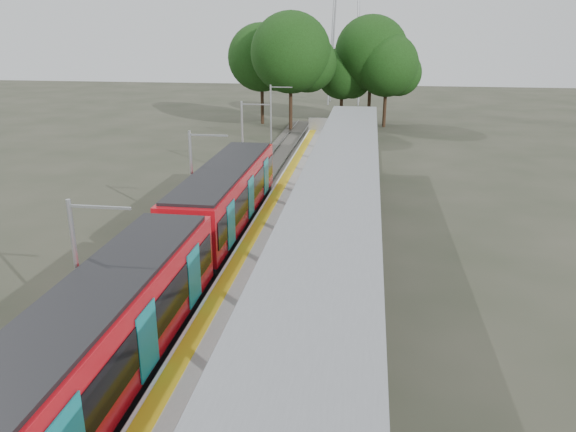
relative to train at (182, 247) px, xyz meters
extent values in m
cube|color=#59544C|center=(0.00, 8.22, -1.93)|extent=(3.00, 70.00, 0.24)
cube|color=gray|center=(4.50, 8.22, -1.55)|extent=(6.00, 50.00, 1.00)
cube|color=gold|center=(1.95, 8.22, -1.04)|extent=(0.60, 50.00, 0.02)
cube|color=#9EA0A5|center=(4.50, 33.17, -0.45)|extent=(6.00, 0.10, 1.20)
cube|color=black|center=(0.00, -7.02, -1.40)|extent=(2.50, 13.50, 0.70)
cube|color=red|center=(0.00, -7.02, 0.20)|extent=(2.65, 13.50, 2.50)
cube|color=black|center=(0.00, -7.02, 0.25)|extent=(2.72, 12.96, 1.20)
cube|color=black|center=(0.00, -7.02, 1.50)|extent=(2.40, 12.82, 0.15)
cube|color=#0D7882|center=(1.36, -7.02, 0.05)|extent=(0.04, 1.30, 2.00)
cube|color=black|center=(0.00, 7.08, -1.40)|extent=(2.50, 13.50, 0.70)
cube|color=red|center=(0.00, 7.08, 0.20)|extent=(2.65, 13.50, 2.50)
cube|color=black|center=(0.00, 7.08, 0.25)|extent=(2.72, 12.96, 1.20)
cube|color=black|center=(0.00, 7.08, 1.50)|extent=(2.40, 12.83, 0.15)
cube|color=#0D7882|center=(1.36, 7.08, 0.05)|extent=(0.04, 1.30, 2.00)
cylinder|color=black|center=(0.00, 2.36, -1.70)|extent=(2.20, 0.70, 0.70)
cube|color=black|center=(0.00, 0.03, -0.05)|extent=(2.30, 0.80, 2.40)
cube|color=#9EA0A5|center=(6.50, -9.78, 0.70)|extent=(0.25, 0.25, 3.50)
cube|color=#9EA0A5|center=(6.50, -5.78, 0.70)|extent=(0.25, 0.25, 3.50)
cube|color=#9EA0A5|center=(6.50, -1.78, 0.70)|extent=(0.25, 0.25, 3.50)
cube|color=#9EA0A5|center=(6.50, 2.22, 0.70)|extent=(0.25, 0.25, 3.50)
cube|color=#9EA0A5|center=(6.50, 6.22, 0.70)|extent=(0.25, 0.25, 3.50)
cube|color=#9EA0A5|center=(6.50, 10.22, 0.70)|extent=(0.25, 0.25, 3.50)
cube|color=#9EA0A5|center=(6.50, 14.22, 0.70)|extent=(0.25, 0.25, 3.50)
cube|color=#9EA0A5|center=(6.50, 18.22, 0.70)|extent=(0.25, 0.25, 3.50)
cube|color=#9EA0A5|center=(6.50, 22.22, 0.70)|extent=(0.25, 0.25, 3.50)
cube|color=gray|center=(6.10, 4.22, 2.53)|extent=(3.20, 38.00, 0.16)
cylinder|color=#9EA0A5|center=(4.55, 4.22, 2.45)|extent=(0.24, 38.00, 0.24)
cube|color=silver|center=(7.20, -7.78, 0.15)|extent=(0.05, 3.70, 2.20)
cube|color=silver|center=(7.20, -3.78, 0.15)|extent=(0.05, 3.70, 2.20)
cube|color=silver|center=(7.20, 4.22, 0.15)|extent=(0.05, 3.70, 2.20)
cube|color=silver|center=(7.20, 8.22, 0.15)|extent=(0.05, 3.70, 2.20)
cube|color=silver|center=(7.20, 16.22, 0.15)|extent=(0.05, 3.70, 2.20)
cube|color=silver|center=(7.20, 20.22, 0.15)|extent=(0.05, 3.70, 2.20)
cylinder|color=#382316|center=(-4.69, 42.23, 0.35)|extent=(0.36, 0.36, 4.81)
sphere|color=#194B15|center=(-4.69, 42.23, 5.17)|extent=(7.32, 7.32, 7.32)
cylinder|color=#382316|center=(-0.86, 37.71, 0.60)|extent=(0.36, 0.36, 5.30)
sphere|color=#194B15|center=(-0.86, 37.71, 5.89)|extent=(8.05, 8.05, 8.05)
cylinder|color=#382316|center=(4.05, 43.53, -0.22)|extent=(0.36, 0.36, 3.67)
sphere|color=#194B15|center=(4.05, 43.53, 3.46)|extent=(5.58, 5.58, 5.58)
cylinder|color=#382316|center=(7.12, 43.46, 0.54)|extent=(0.36, 0.36, 5.18)
sphere|color=#194B15|center=(7.12, 43.46, 5.71)|extent=(7.87, 7.87, 7.87)
cylinder|color=#382316|center=(8.81, 42.05, 0.13)|extent=(0.36, 0.36, 4.37)
sphere|color=#194B15|center=(8.81, 42.05, 4.51)|extent=(6.65, 6.65, 6.65)
cylinder|color=#9EA0A5|center=(-1.80, -4.78, 0.65)|extent=(0.16, 0.16, 5.40)
cube|color=#9EA0A5|center=(-0.80, -4.78, 3.15)|extent=(2.00, 0.08, 0.08)
cylinder|color=#9EA0A5|center=(-1.80, 7.22, 0.65)|extent=(0.16, 0.16, 5.40)
cube|color=#9EA0A5|center=(-0.80, 7.22, 3.15)|extent=(2.00, 0.08, 0.08)
cylinder|color=#9EA0A5|center=(-1.80, 19.22, 0.65)|extent=(0.16, 0.16, 5.40)
cube|color=#9EA0A5|center=(-0.80, 19.22, 3.15)|extent=(2.00, 0.08, 0.08)
cylinder|color=#9EA0A5|center=(-1.80, 31.22, 0.65)|extent=(0.16, 0.16, 5.40)
cube|color=#9EA0A5|center=(-0.80, 31.22, 3.15)|extent=(2.00, 0.08, 0.08)
cube|color=#0F134C|center=(7.20, -3.36, -0.57)|extent=(0.77, 1.66, 0.06)
cube|color=#0F134C|center=(6.99, -3.36, -0.25)|extent=(0.36, 1.58, 0.59)
cube|color=#9EA0A5|center=(7.20, -4.00, -0.82)|extent=(0.43, 0.14, 0.47)
cube|color=#9EA0A5|center=(7.20, -2.72, -0.82)|extent=(0.43, 0.14, 0.47)
cube|color=#0F134C|center=(7.20, 1.76, -0.55)|extent=(0.60, 1.71, 0.07)
cube|color=#0F134C|center=(6.97, 1.76, -0.21)|extent=(0.16, 1.69, 0.62)
cube|color=#9EA0A5|center=(7.20, 1.08, -0.80)|extent=(0.45, 0.09, 0.50)
cube|color=#9EA0A5|center=(7.20, 2.43, -0.80)|extent=(0.45, 0.09, 0.50)
cube|color=#0F134C|center=(6.73, 9.23, -0.57)|extent=(0.71, 1.65, 0.06)
cube|color=#0F134C|center=(6.51, 9.23, -0.25)|extent=(0.30, 1.59, 0.59)
cube|color=#9EA0A5|center=(6.73, 8.59, -0.82)|extent=(0.43, 0.13, 0.47)
cube|color=#9EA0A5|center=(6.73, 9.87, -0.82)|extent=(0.43, 0.13, 0.47)
cylinder|color=beige|center=(6.19, -2.47, -0.29)|extent=(0.41, 0.41, 1.53)
cube|color=red|center=(6.19, -2.47, 0.64)|extent=(0.36, 0.07, 0.26)
cylinder|color=beige|center=(5.28, 10.09, -0.27)|extent=(0.42, 0.42, 1.57)
cube|color=red|center=(5.28, 10.09, 0.68)|extent=(0.37, 0.16, 0.26)
cylinder|color=#9EA0A5|center=(6.69, -3.24, -0.57)|extent=(0.55, 0.55, 0.96)
camera|label=1|loc=(7.17, -20.00, 8.34)|focal=35.00mm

